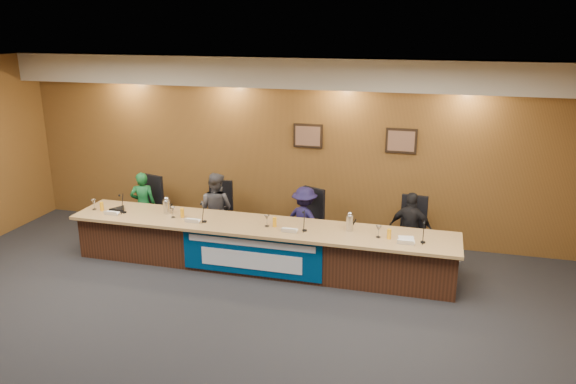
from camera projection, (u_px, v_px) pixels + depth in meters
name	position (u px, v px, depth m)	size (l,w,h in m)	color
floor	(198.00, 348.00, 6.75)	(10.00, 10.00, 0.00)	black
ceiling	(184.00, 79.00, 5.81)	(10.00, 8.00, 0.04)	silver
wall_back	(286.00, 148.00, 9.97)	(10.00, 0.04, 3.20)	brown
soffit	(282.00, 72.00, 9.34)	(10.00, 0.50, 0.50)	beige
dais_body	(260.00, 247.00, 8.86)	(6.00, 0.80, 0.70)	#391D11
dais_top	(258.00, 226.00, 8.70)	(6.10, 0.95, 0.05)	#AC844F
banner	(251.00, 255.00, 8.47)	(2.20, 0.02, 0.65)	navy
banner_text_upper	(250.00, 243.00, 8.40)	(2.00, 0.01, 0.10)	silver
banner_text_lower	(251.00, 261.00, 8.48)	(1.60, 0.01, 0.28)	silver
wall_photo_left	(308.00, 136.00, 9.77)	(0.52, 0.04, 0.42)	black
wall_photo_right	(401.00, 141.00, 9.36)	(0.52, 0.04, 0.42)	black
panelist_a	(143.00, 205.00, 10.09)	(0.44, 0.29, 1.20)	#135926
panelist_b	(216.00, 209.00, 9.72)	(0.63, 0.49, 1.30)	#454448
panelist_c	(305.00, 221.00, 9.34)	(0.75, 0.43, 1.17)	#19143E
panelist_d	(411.00, 229.00, 8.89)	(0.71, 0.30, 1.21)	black
office_chair_a	(146.00, 209.00, 10.21)	(0.48, 0.48, 0.08)	black
office_chair_b	(219.00, 216.00, 9.86)	(0.48, 0.48, 0.08)	black
office_chair_c	(306.00, 224.00, 9.46)	(0.48, 0.48, 0.08)	black
office_chair_d	(411.00, 234.00, 9.02)	(0.48, 0.48, 0.08)	black
nameplate_a	(110.00, 213.00, 9.07)	(0.24, 0.06, 0.09)	white
microphone_a	(124.00, 212.00, 9.21)	(0.07, 0.07, 0.02)	black
juice_glass_a	(102.00, 207.00, 9.29)	(0.06, 0.06, 0.15)	#FFAB15
water_glass_a	(94.00, 205.00, 9.34)	(0.08, 0.08, 0.18)	silver
nameplate_b	(192.00, 220.00, 8.73)	(0.24, 0.06, 0.09)	white
microphone_b	(205.00, 221.00, 8.79)	(0.07, 0.07, 0.02)	black
juice_glass_b	(182.00, 213.00, 8.99)	(0.06, 0.06, 0.15)	#FFAB15
water_glass_b	(173.00, 212.00, 8.96)	(0.08, 0.08, 0.18)	silver
nameplate_c	(289.00, 230.00, 8.33)	(0.24, 0.06, 0.09)	white
microphone_c	(305.00, 230.00, 8.42)	(0.07, 0.07, 0.02)	black
juice_glass_c	(275.00, 222.00, 8.57)	(0.06, 0.06, 0.15)	#FFAB15
water_glass_c	(267.00, 221.00, 8.58)	(0.08, 0.08, 0.18)	silver
nameplate_d	(406.00, 242.00, 7.88)	(0.24, 0.06, 0.09)	white
microphone_d	(423.00, 242.00, 7.97)	(0.07, 0.07, 0.02)	black
juice_glass_d	(389.00, 234.00, 8.10)	(0.06, 0.06, 0.15)	#FFAB15
water_glass_d	(378.00, 232.00, 8.14)	(0.08, 0.08, 0.18)	silver
carafe_left	(167.00, 207.00, 9.15)	(0.12, 0.12, 0.22)	silver
carafe_right	(350.00, 223.00, 8.40)	(0.11, 0.11, 0.24)	silver
speakerphone	(119.00, 209.00, 9.30)	(0.32, 0.32, 0.05)	black
paper_stack	(406.00, 240.00, 8.08)	(0.22, 0.30, 0.01)	white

